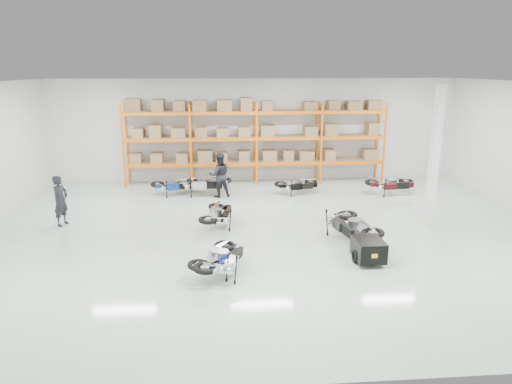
{
  "coord_description": "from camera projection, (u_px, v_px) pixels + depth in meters",
  "views": [
    {
      "loc": [
        -1.59,
        -13.2,
        4.98
      ],
      "look_at": [
        -0.45,
        0.85,
        1.1
      ],
      "focal_mm": 32.0,
      "sensor_mm": 36.0,
      "label": 1
    }
  ],
  "objects": [
    {
      "name": "room",
      "position": [
        273.0,
        162.0,
        13.54
      ],
      "size": [
        18.0,
        18.0,
        18.0
      ],
      "color": "#B3C8B5",
      "rests_on": "ground"
    },
    {
      "name": "structural_column",
      "position": [
        435.0,
        156.0,
        14.42
      ],
      "size": [
        0.25,
        0.25,
        4.5
      ],
      "primitive_type": "cube",
      "color": "white",
      "rests_on": "ground"
    },
    {
      "name": "moto_blue_centre",
      "position": [
        219.0,
        253.0,
        11.37
      ],
      "size": [
        1.47,
        1.81,
        1.05
      ],
      "primitive_type": null,
      "rotation": [
        0.0,
        -0.09,
        2.65
      ],
      "color": "#070E49",
      "rests_on": "ground"
    },
    {
      "name": "moto_back_a",
      "position": [
        176.0,
        182.0,
        18.32
      ],
      "size": [
        1.84,
        1.28,
        1.08
      ],
      "primitive_type": null,
      "rotation": [
        0.0,
        -0.09,
        1.87
      ],
      "color": "navy",
      "rests_on": "ground"
    },
    {
      "name": "moto_touring_right",
      "position": [
        352.0,
        221.0,
        13.39
      ],
      "size": [
        1.3,
        2.1,
        1.27
      ],
      "primitive_type": null,
      "rotation": [
        0.0,
        -0.09,
        0.18
      ],
      "color": "black",
      "rests_on": "ground"
    },
    {
      "name": "moto_back_c",
      "position": [
        298.0,
        182.0,
        18.38
      ],
      "size": [
        1.72,
        1.12,
        1.03
      ],
      "primitive_type": null,
      "rotation": [
        0.0,
        -0.09,
        1.79
      ],
      "color": "black",
      "rests_on": "ground"
    },
    {
      "name": "moto_back_b",
      "position": [
        204.0,
        180.0,
        18.31
      ],
      "size": [
        1.99,
        1.07,
        1.25
      ],
      "primitive_type": null,
      "rotation": [
        0.0,
        -0.09,
        1.63
      ],
      "color": "#AEB4B8",
      "rests_on": "ground"
    },
    {
      "name": "moto_black_far_left",
      "position": [
        218.0,
        211.0,
        14.63
      ],
      "size": [
        1.15,
        1.82,
        1.09
      ],
      "primitive_type": null,
      "rotation": [
        0.0,
        -0.09,
        2.94
      ],
      "color": "black",
      "rests_on": "ground"
    },
    {
      "name": "moto_silver_left",
      "position": [
        224.0,
        254.0,
        11.24
      ],
      "size": [
        1.39,
        1.9,
        1.11
      ],
      "primitive_type": null,
      "rotation": [
        0.0,
        -0.09,
        2.79
      ],
      "color": "silver",
      "rests_on": "ground"
    },
    {
      "name": "moto_back_d",
      "position": [
        392.0,
        181.0,
        18.35
      ],
      "size": [
        1.81,
        0.99,
        1.14
      ],
      "primitive_type": null,
      "rotation": [
        0.0,
        -0.09,
        1.64
      ],
      "color": "#3D0C12",
      "rests_on": "ground"
    },
    {
      "name": "person_left",
      "position": [
        61.0,
        201.0,
        14.66
      ],
      "size": [
        0.58,
        0.7,
        1.64
      ],
      "primitive_type": "imported",
      "rotation": [
        0.0,
        0.0,
        1.22
      ],
      "color": "black",
      "rests_on": "ground"
    },
    {
      "name": "person_back",
      "position": [
        219.0,
        175.0,
        17.86
      ],
      "size": [
        0.95,
        0.8,
        1.76
      ],
      "primitive_type": "imported",
      "rotation": [
        0.0,
        0.0,
        3.31
      ],
      "color": "black",
      "rests_on": "ground"
    },
    {
      "name": "pallet_rack",
      "position": [
        256.0,
        132.0,
        19.73
      ],
      "size": [
        11.28,
        0.98,
        3.62
      ],
      "color": "orange",
      "rests_on": "ground"
    },
    {
      "name": "trailer",
      "position": [
        368.0,
        249.0,
        11.91
      ],
      "size": [
        0.8,
        1.52,
        0.64
      ],
      "rotation": [
        0.0,
        0.0,
        0.01
      ],
      "color": "black",
      "rests_on": "ground"
    }
  ]
}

